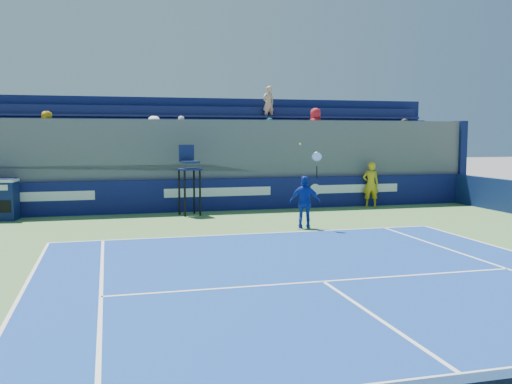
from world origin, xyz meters
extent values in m
imported|color=gold|center=(6.03, 16.77, 0.89)|extent=(0.72, 0.55, 1.76)
cube|color=white|center=(0.00, 11.88, 0.02)|extent=(10.97, 0.07, 0.00)
cube|color=white|center=(0.00, 6.40, 0.02)|extent=(8.23, 0.07, 0.00)
cube|color=#0D124C|center=(0.00, 17.10, 0.60)|extent=(20.40, 0.20, 1.20)
cube|color=white|center=(-6.00, 17.00, 0.72)|extent=(3.20, 0.01, 0.32)
cube|color=white|center=(0.00, 17.00, 0.72)|extent=(4.00, 0.01, 0.32)
cube|color=white|center=(5.50, 17.00, 0.72)|extent=(3.60, 0.01, 0.32)
cylinder|color=white|center=(3.80, 16.99, 0.72)|extent=(0.44, 0.01, 0.44)
cube|color=black|center=(-7.29, 16.22, 0.50)|extent=(0.55, 0.11, 0.40)
cylinder|color=black|center=(-1.40, 15.81, 0.80)|extent=(0.08, 0.08, 1.60)
cylinder|color=black|center=(-0.85, 15.93, 0.80)|extent=(0.08, 0.08, 1.60)
cylinder|color=black|center=(-1.53, 16.35, 0.80)|extent=(0.08, 0.08, 1.60)
cylinder|color=black|center=(-0.98, 16.48, 0.80)|extent=(0.08, 0.08, 1.60)
cube|color=#101952|center=(-1.19, 16.14, 1.63)|extent=(0.84, 0.84, 0.06)
cube|color=#131E48|center=(-1.17, 16.05, 1.88)|extent=(0.64, 0.56, 0.08)
cube|color=#131B48|center=(-1.25, 16.40, 2.18)|extent=(0.55, 0.18, 0.60)
imported|color=#1432A4|center=(1.79, 12.50, 0.80)|extent=(1.00, 0.67, 1.58)
cylinder|color=black|center=(2.08, 12.31, 1.70)|extent=(0.09, 0.15, 0.39)
torus|color=#BCBDC1|center=(2.06, 12.24, 2.18)|extent=(0.31, 0.22, 0.29)
cylinder|color=white|center=(2.06, 12.24, 2.18)|extent=(0.26, 0.18, 0.24)
sphere|color=#EAF837|center=(1.61, 12.47, 2.55)|extent=(0.07, 0.07, 0.07)
cube|color=#545359|center=(0.00, 19.00, 1.69)|extent=(20.40, 3.60, 3.38)
cube|color=#545359|center=(0.00, 17.65, 1.48)|extent=(20.40, 0.90, 0.55)
cube|color=#121A45|center=(0.00, 17.55, 1.95)|extent=(20.00, 0.45, 0.08)
cube|color=#121A45|center=(0.00, 17.80, 2.15)|extent=(20.00, 0.06, 0.45)
cube|color=#545359|center=(0.00, 18.55, 2.02)|extent=(20.40, 0.90, 0.55)
cube|color=#121A45|center=(0.00, 18.45, 2.50)|extent=(20.00, 0.45, 0.08)
cube|color=#121A45|center=(0.00, 18.70, 2.70)|extent=(20.00, 0.06, 0.45)
cube|color=#545359|center=(0.00, 19.45, 2.58)|extent=(20.40, 0.90, 0.55)
cube|color=#121A45|center=(0.00, 19.35, 3.05)|extent=(20.00, 0.45, 0.08)
cube|color=#121A45|center=(0.00, 19.60, 3.25)|extent=(20.00, 0.06, 0.45)
cube|color=#545359|center=(0.00, 20.35, 3.13)|extent=(20.40, 0.90, 0.55)
cube|color=#121A45|center=(0.00, 20.25, 3.60)|extent=(20.00, 0.45, 0.08)
cube|color=#121A45|center=(0.00, 20.50, 3.80)|extent=(20.00, 0.06, 0.45)
cube|color=#0C1647|center=(0.00, 20.95, 2.20)|extent=(20.80, 0.30, 4.40)
cube|color=#0C1647|center=(10.35, 19.00, 1.70)|extent=(0.30, 3.90, 3.40)
imported|color=gold|center=(-6.00, 17.60, 2.71)|extent=(0.92, 0.73, 1.88)
imported|color=white|center=(-2.26, 17.60, 2.64)|extent=(1.25, 0.92, 1.73)
imported|color=#177780|center=(2.15, 17.60, 2.63)|extent=(1.08, 0.67, 1.71)
imported|color=#A71720|center=(4.35, 18.50, 3.12)|extent=(0.90, 0.71, 1.60)
imported|color=black|center=(7.85, 17.60, 2.63)|extent=(0.68, 0.51, 1.72)
imported|color=white|center=(-1.24, 17.60, 2.65)|extent=(1.04, 0.47, 1.75)
imported|color=tan|center=(2.85, 20.30, 4.17)|extent=(0.62, 0.49, 1.50)
camera|label=1|loc=(-3.95, -3.61, 2.81)|focal=40.00mm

